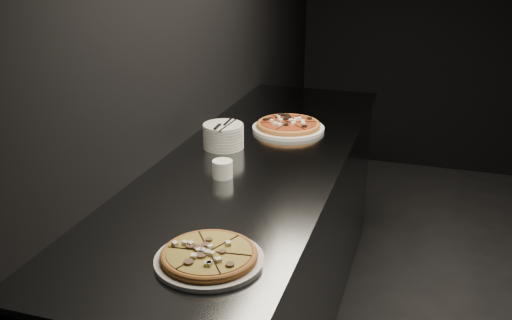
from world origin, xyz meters
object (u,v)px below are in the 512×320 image
(counter, at_px, (257,250))
(cutlery, at_px, (223,125))
(plate_stack, at_px, (223,136))
(pizza_mushroom, at_px, (209,256))
(ramekin, at_px, (223,169))
(pizza_tomato, at_px, (288,126))

(counter, relative_size, cutlery, 12.95)
(cutlery, bearing_deg, plate_stack, 115.04)
(pizza_mushroom, xyz_separation_m, plate_stack, (-0.30, 0.92, 0.03))
(cutlery, xyz_separation_m, ramekin, (0.11, -0.31, -0.07))
(counter, distance_m, pizza_tomato, 0.61)
(pizza_tomato, distance_m, plate_stack, 0.39)
(pizza_tomato, relative_size, cutlery, 2.09)
(pizza_mushroom, height_order, ramekin, ramekin)
(pizza_mushroom, xyz_separation_m, pizza_tomato, (-0.09, 1.24, 0.00))
(pizza_tomato, bearing_deg, ramekin, -98.38)
(pizza_tomato, distance_m, cutlery, 0.40)
(pizza_tomato, relative_size, ramekin, 5.01)
(pizza_mushroom, bearing_deg, pizza_tomato, 94.18)
(counter, bearing_deg, cutlery, 164.64)
(counter, bearing_deg, pizza_tomato, 84.11)
(pizza_tomato, xyz_separation_m, plate_stack, (-0.21, -0.32, 0.03))
(counter, bearing_deg, plate_stack, 161.16)
(counter, relative_size, pizza_mushroom, 7.74)
(cutlery, height_order, ramekin, cutlery)
(pizza_mushroom, relative_size, pizza_tomato, 0.80)
(counter, distance_m, plate_stack, 0.54)
(pizza_mushroom, height_order, plate_stack, plate_stack)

